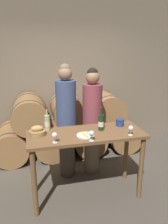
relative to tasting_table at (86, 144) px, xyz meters
name	(u,v)px	position (x,y,z in m)	size (l,w,h in m)	color
ground_plane	(86,194)	(0.00, 0.00, -0.80)	(10.00, 10.00, 0.00)	#564F44
stone_wall_back	(63,69)	(0.00, 1.91, 0.80)	(10.00, 0.12, 3.20)	#7F705B
barrel_stack	(69,126)	(0.00, 1.36, -0.25)	(2.79, 0.86, 1.19)	#9E7042
tasting_table	(86,144)	(0.00, 0.00, 0.00)	(1.54, 0.60, 0.96)	brown
person_left	(66,121)	(-0.17, 0.58, 0.14)	(0.31, 0.31, 1.81)	#4C4238
person_right	(92,120)	(0.25, 0.58, 0.11)	(0.31, 0.31, 1.74)	#756651
wine_bottle_red	(101,122)	(0.22, 0.04, 0.27)	(0.08, 0.08, 0.33)	#193819
wine_bottle_white	(47,122)	(-0.48, 0.23, 0.27)	(0.08, 0.08, 0.32)	#ADBC7F
blue_crock	(120,122)	(0.53, 0.14, 0.21)	(0.12, 0.12, 0.10)	navy
bread_basket	(37,132)	(-0.63, 0.08, 0.21)	(0.21, 0.21, 0.13)	#A87F4C
cheese_plate	(86,135)	(-0.03, -0.10, 0.17)	(0.23, 0.23, 0.04)	white
wine_glass_far_left	(55,136)	(-0.44, -0.20, 0.25)	(0.07, 0.07, 0.13)	white
wine_glass_left	(92,134)	(0.00, -0.26, 0.25)	(0.07, 0.07, 0.13)	white
wine_glass_center	(131,129)	(0.53, -0.21, 0.25)	(0.07, 0.07, 0.13)	white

